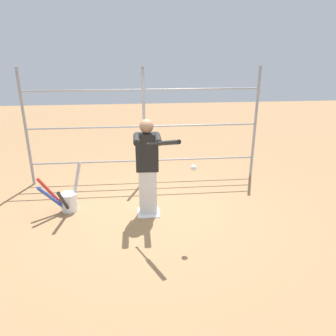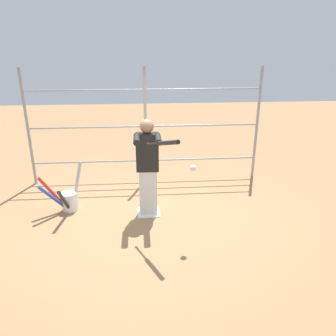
# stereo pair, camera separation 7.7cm
# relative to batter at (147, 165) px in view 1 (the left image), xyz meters

# --- Properties ---
(ground_plane) EXTENTS (24.00, 24.00, 0.00)m
(ground_plane) POSITION_rel_batter_xyz_m (0.00, -0.02, -0.95)
(ground_plane) COLOR #9E754C
(home_plate) EXTENTS (0.40, 0.40, 0.02)m
(home_plate) POSITION_rel_batter_xyz_m (0.00, -0.02, -0.94)
(home_plate) COLOR white
(home_plate) RESTS_ON ground
(fence_backstop) EXTENTS (5.02, 0.06, 2.51)m
(fence_backstop) POSITION_rel_batter_xyz_m (0.00, -1.62, 0.30)
(fence_backstop) COLOR #939399
(fence_backstop) RESTS_ON ground
(batter) EXTENTS (0.45, 0.60, 1.76)m
(batter) POSITION_rel_batter_xyz_m (0.00, 0.00, 0.00)
(batter) COLOR silver
(batter) RESTS_ON ground
(baseball_bat_swinging) EXTENTS (0.46, 0.74, 0.28)m
(baseball_bat_swinging) POSITION_rel_batter_xyz_m (-0.24, 0.88, 0.65)
(baseball_bat_swinging) COLOR black
(softball_in_flight) EXTENTS (0.10, 0.10, 0.10)m
(softball_in_flight) POSITION_rel_batter_xyz_m (-0.65, 0.89, 0.26)
(softball_in_flight) COLOR white
(bat_bucket) EXTENTS (0.76, 0.88, 0.87)m
(bat_bucket) POSITION_rel_batter_xyz_m (1.49, -0.25, -0.72)
(bat_bucket) COLOR white
(bat_bucket) RESTS_ON ground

